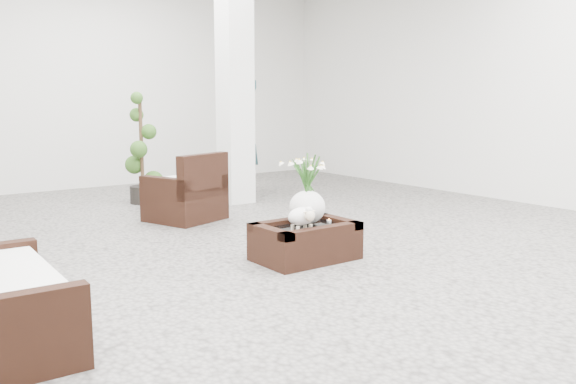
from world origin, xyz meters
TOP-DOWN VIEW (x-y plane):
  - ground at (0.00, 0.00)m, footprint 11.00×11.00m
  - column at (1.20, 2.80)m, footprint 0.40×0.40m
  - coffee_table at (0.08, -0.27)m, footprint 0.90×0.60m
  - sheep_figurine at (-0.04, -0.37)m, footprint 0.28×0.23m
  - planter_narcissus at (0.18, -0.17)m, footprint 0.44×0.44m
  - tealight at (0.38, -0.25)m, footprint 0.04×0.04m
  - armchair at (0.02, 2.07)m, footprint 0.98×0.96m
  - loveseat at (-2.58, -0.71)m, footprint 0.69×1.37m
  - topiary at (0.09, 3.53)m, footprint 0.41×0.41m
  - shopper at (1.68, 3.35)m, footprint 0.71×0.78m

SIDE VIEW (x-z plane):
  - ground at x=0.00m, z-range 0.00..0.00m
  - coffee_table at x=0.08m, z-range 0.00..0.31m
  - tealight at x=0.38m, z-range 0.31..0.34m
  - loveseat at x=-2.58m, z-range 0.00..0.72m
  - armchair at x=0.02m, z-range 0.00..0.83m
  - sheep_figurine at x=-0.04m, z-range 0.31..0.52m
  - planter_narcissus at x=0.18m, z-range 0.31..1.11m
  - topiary at x=0.09m, z-range 0.00..1.54m
  - shopper at x=1.68m, z-range 0.00..1.80m
  - column at x=1.20m, z-range 0.00..3.50m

